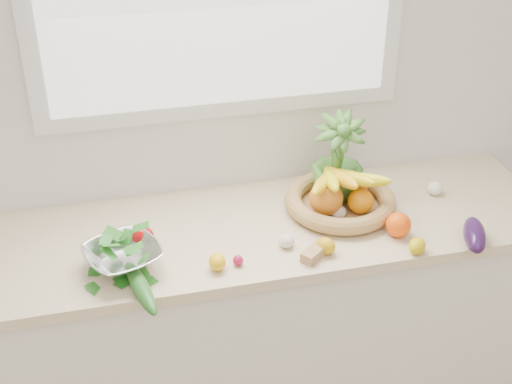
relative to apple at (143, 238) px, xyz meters
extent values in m
cube|color=white|center=(0.34, 0.34, 0.41)|extent=(4.50, 0.02, 2.70)
cube|color=silver|center=(0.34, 0.04, -0.51)|extent=(2.20, 0.58, 0.86)
cube|color=beige|center=(0.34, 0.04, -0.06)|extent=(2.24, 0.62, 0.04)
sphere|color=#FF5008|center=(0.85, -0.13, 0.00)|extent=(0.11, 0.11, 0.09)
ellipsoid|color=#F5B60D|center=(0.22, -0.17, -0.01)|extent=(0.06, 0.08, 0.05)
ellipsoid|color=#D8B80B|center=(0.87, -0.24, -0.01)|extent=(0.09, 0.09, 0.05)
ellipsoid|color=#CE9A0B|center=(0.58, -0.17, -0.01)|extent=(0.08, 0.09, 0.06)
sphere|color=red|center=(0.00, 0.00, 0.00)|extent=(0.10, 0.10, 0.08)
cube|color=tan|center=(0.54, -0.19, -0.02)|extent=(0.11, 0.10, 0.03)
ellipsoid|color=silver|center=(0.69, 0.02, -0.01)|extent=(0.07, 0.07, 0.05)
ellipsoid|color=white|center=(1.09, 0.09, -0.01)|extent=(0.07, 0.07, 0.05)
ellipsoid|color=silver|center=(0.46, -0.11, -0.02)|extent=(0.06, 0.06, 0.05)
ellipsoid|color=#270F37|center=(1.08, -0.24, 0.00)|extent=(0.14, 0.20, 0.08)
ellipsoid|color=#1B5418|center=(-0.03, -0.24, -0.01)|extent=(0.11, 0.28, 0.05)
sphere|color=#B51646|center=(0.29, -0.17, -0.02)|extent=(0.04, 0.04, 0.04)
imported|color=#467D2D|center=(0.72, 0.15, 0.13)|extent=(0.23, 0.23, 0.34)
cylinder|color=tan|center=(0.72, 0.07, -0.03)|extent=(0.38, 0.38, 0.01)
torus|color=tan|center=(0.72, 0.07, 0.00)|extent=(0.44, 0.44, 0.06)
sphere|color=orange|center=(0.65, 0.04, 0.03)|extent=(0.13, 0.13, 0.12)
sphere|color=orange|center=(0.77, 0.02, 0.02)|extent=(0.10, 0.10, 0.09)
sphere|color=#E94A07|center=(0.79, 0.12, 0.02)|extent=(0.10, 0.10, 0.09)
ellipsoid|color=#1C3015|center=(0.71, 0.14, 0.04)|extent=(0.11, 0.11, 0.12)
ellipsoid|color=yellow|center=(0.64, 0.06, 0.08)|extent=(0.18, 0.25, 0.11)
ellipsoid|color=yellow|center=(0.67, 0.07, 0.09)|extent=(0.10, 0.27, 0.11)
ellipsoid|color=#F2B014|center=(0.71, 0.06, 0.10)|extent=(0.08, 0.27, 0.11)
ellipsoid|color=yellow|center=(0.74, 0.07, 0.09)|extent=(0.15, 0.26, 0.11)
ellipsoid|color=#F7F014|center=(0.77, 0.06, 0.08)|extent=(0.22, 0.22, 0.11)
cylinder|color=silver|center=(-0.07, -0.10, -0.03)|extent=(0.12, 0.12, 0.02)
imported|color=silver|center=(-0.07, -0.10, 0.01)|extent=(0.31, 0.31, 0.06)
ellipsoid|color=#276A1A|center=(-0.07, -0.10, 0.05)|extent=(0.23, 0.23, 0.07)
camera|label=1|loc=(-0.09, -1.97, 1.35)|focal=50.00mm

